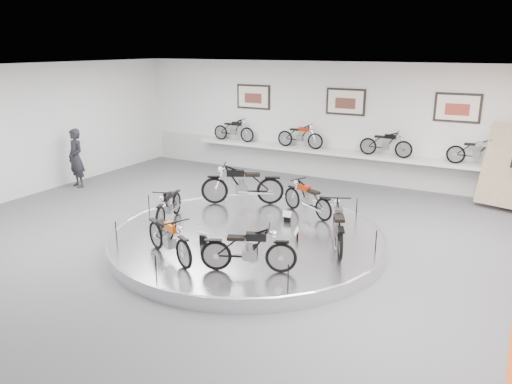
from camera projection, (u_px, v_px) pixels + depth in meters
The scene contains 22 objects.
floor at pixel (241, 249), 11.46m from camera, with size 16.00×16.00×0.00m, color #555558.
ceiling at pixel (240, 70), 10.33m from camera, with size 16.00×16.00×0.00m, color white.
wall_back at pixel (345, 123), 16.80m from camera, with size 16.00×16.00×0.00m, color silver.
wall_left at pixel (4, 134), 14.55m from camera, with size 14.00×14.00×0.00m, color silver.
dado_band at pixel (343, 165), 17.19m from camera, with size 15.68×0.04×1.10m, color #BCBCBA.
display_platform at pixel (248, 239), 11.67m from camera, with size 6.40×6.40×0.30m, color silver.
platform_rim at pixel (248, 234), 11.63m from camera, with size 6.40×6.40×0.10m, color #B2B2BA.
shelf at pixel (341, 153), 16.82m from camera, with size 11.00×0.55×0.10m, color silver.
poster_left at pixel (253, 97), 18.17m from camera, with size 1.35×0.06×0.88m, color white.
poster_center at pixel (346, 102), 16.56m from camera, with size 1.35×0.06×0.88m, color white.
poster_right at pixel (458, 108), 14.96m from camera, with size 1.35×0.06×0.88m, color white.
shelf_bike_a at pixel (234, 131), 18.63m from camera, with size 1.22×0.42×0.73m, color black, non-canonical shape.
shelf_bike_b at pixel (300, 137), 17.39m from camera, with size 1.22×0.42×0.73m, color maroon, non-canonical shape.
shelf_bike_c at pixel (386, 145), 16.02m from camera, with size 1.22×0.42×0.73m, color black, non-canonical shape.
shelf_bike_d at pixel (476, 154), 14.79m from camera, with size 1.22×0.42×0.73m, color #AEAEB3, non-canonical shape.
bike_a at pixel (338, 225), 10.66m from camera, with size 1.71×0.60×1.00m, color #AEAEB3, non-canonical shape.
bike_b at pixel (307, 198), 12.75m from camera, with size 1.51×0.53×0.89m, color maroon, non-canonical shape.
bike_c at pixel (242, 184), 13.59m from camera, with size 1.92×0.68×1.13m, color black, non-canonical shape.
bike_d at pixel (169, 205), 12.25m from camera, with size 1.48×0.52×0.87m, color black, non-canonical shape.
bike_e at pixel (169, 237), 10.11m from camera, with size 1.57×0.55×0.92m, color #B44008, non-canonical shape.
bike_f at pixel (248, 249), 9.50m from camera, with size 1.58×0.56×0.93m, color black, non-canonical shape.
visitor at pixel (76, 158), 16.27m from camera, with size 0.70×0.46×1.93m, color black.
Camera 1 is at (5.36, -9.17, 4.49)m, focal length 35.00 mm.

